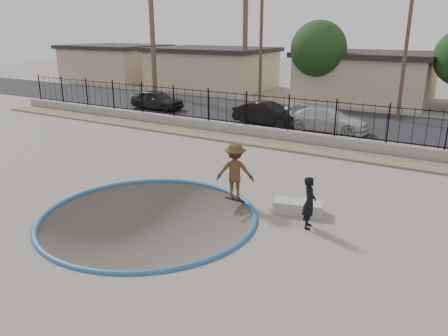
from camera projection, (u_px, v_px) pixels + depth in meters
ground at (298, 154)px, 24.98m from camera, size 120.00×120.00×2.20m
bowl_pit at (149, 217)px, 14.03m from camera, size 6.84×6.84×1.80m
coping_ring at (149, 217)px, 14.03m from camera, size 7.04×7.04×0.20m
rock_strip at (279, 145)px, 22.34m from camera, size 42.00×1.60×0.11m
retaining_wall at (288, 136)px, 23.16m from camera, size 42.00×0.45×0.60m
fence at (289, 114)px, 22.79m from camera, size 40.00×0.04×1.80m
street at (327, 119)px, 28.72m from camera, size 90.00×8.00×0.04m
house_west_far at (116, 62)px, 49.54m from camera, size 10.60×8.60×3.90m
house_west at (212, 68)px, 43.19m from camera, size 11.60×8.60×3.90m
house_center at (366, 76)px, 35.87m from camera, size 10.60×8.60×3.90m
palm_left at (151, 0)px, 37.02m from camera, size 2.30×2.30×11.30m
palm_mid at (245, 16)px, 37.26m from camera, size 2.30×2.30×9.30m
utility_pole_left at (261, 43)px, 31.83m from camera, size 1.70×0.24×9.00m
utility_pole_mid at (407, 42)px, 26.87m from camera, size 1.70×0.24×9.50m
street_tree_left at (318, 49)px, 33.79m from camera, size 4.32×4.32×6.36m
skater at (235, 174)px, 15.01m from camera, size 1.48×1.20×2.00m
skateboard at (235, 199)px, 15.30m from camera, size 0.81×0.23×0.07m
videographer at (309, 203)px, 13.07m from camera, size 0.54×0.68×1.62m
concrete_ledge at (299, 207)px, 14.29m from camera, size 1.72×1.07×0.40m
car_a at (157, 100)px, 31.96m from camera, size 4.10×1.68×1.39m
car_b at (267, 114)px, 26.87m from camera, size 4.25×1.55×1.39m
car_c at (327, 120)px, 25.16m from camera, size 4.75×1.95×1.37m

